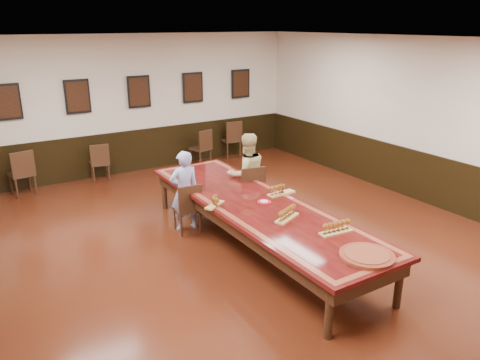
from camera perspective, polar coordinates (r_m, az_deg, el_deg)
floor at (r=7.60m, az=2.02°, el=-8.26°), size 8.00×10.00×0.02m
ceiling at (r=6.78m, az=2.34°, el=16.78°), size 8.00×10.00×0.02m
wall_back at (r=11.42m, az=-12.25°, el=9.03°), size 8.00×0.02×3.20m
wall_right at (r=9.80m, az=22.11°, el=6.53°), size 0.02×10.00×3.20m
chair_man at (r=8.04m, az=-6.49°, el=-3.29°), size 0.45×0.49×0.88m
chair_woman at (r=8.62m, az=1.09°, el=-1.25°), size 0.54×0.58×0.99m
spare_chair_a at (r=10.68m, az=-25.12°, el=0.84°), size 0.53×0.56×0.97m
spare_chair_b at (r=11.06m, az=-16.77°, el=2.15°), size 0.46×0.50×0.88m
spare_chair_c at (r=11.79m, az=-4.84°, el=4.00°), size 0.54×0.56×0.92m
spare_chair_d at (r=12.49m, az=-1.16°, el=5.06°), size 0.49×0.53×0.99m
person_man at (r=8.03m, az=-6.79°, el=-1.33°), size 0.54×0.38×1.41m
person_woman at (r=8.63m, az=0.83°, el=0.70°), size 0.86×0.72×1.54m
pink_phone at (r=7.56m, az=6.20°, el=-2.17°), size 0.06×0.13×0.01m
wainscoting at (r=7.39m, az=2.07°, el=-4.73°), size 8.00×10.00×1.00m
conference_table at (r=7.34m, az=2.08°, el=-3.94°), size 1.40×5.00×0.76m
posters at (r=11.31m, az=-12.22°, el=10.48°), size 6.14×0.04×0.74m
flight_a at (r=7.20m, az=-3.07°, el=-2.63°), size 0.41×0.31×0.15m
flight_b at (r=7.66m, az=4.86°, el=-1.21°), size 0.49×0.17×0.18m
flight_c at (r=6.74m, az=5.75°, el=-4.12°), size 0.49×0.32×0.18m
flight_d at (r=6.40m, az=11.67°, el=-5.71°), size 0.49×0.19×0.18m
red_plate_grp at (r=7.34m, az=2.96°, el=-2.69°), size 0.22×0.22×0.03m
carved_platter at (r=5.88m, az=15.22°, el=-8.89°), size 0.77×0.77×0.05m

